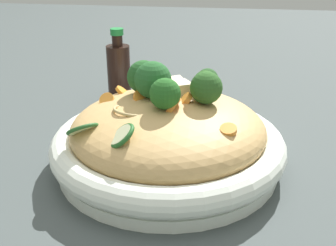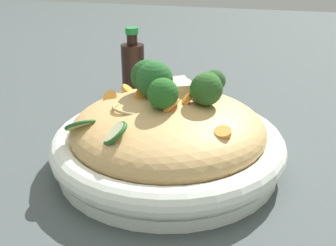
{
  "view_description": "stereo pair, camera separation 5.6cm",
  "coord_description": "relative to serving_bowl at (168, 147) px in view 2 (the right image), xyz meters",
  "views": [
    {
      "loc": [
        0.51,
        0.08,
        0.3
      ],
      "look_at": [
        0.0,
        0.0,
        0.07
      ],
      "focal_mm": 43.55,
      "sensor_mm": 36.0,
      "label": 1
    },
    {
      "loc": [
        0.5,
        0.13,
        0.3
      ],
      "look_at": [
        0.0,
        0.0,
        0.07
      ],
      "focal_mm": 43.55,
      "sensor_mm": 36.0,
      "label": 2
    }
  ],
  "objects": [
    {
      "name": "ground_plane",
      "position": [
        0.0,
        0.0,
        -0.03
      ],
      "size": [
        3.0,
        3.0,
        0.0
      ],
      "primitive_type": "plane",
      "color": "#414949"
    },
    {
      "name": "serving_bowl",
      "position": [
        0.0,
        0.0,
        0.0
      ],
      "size": [
        0.33,
        0.33,
        0.05
      ],
      "color": "white",
      "rests_on": "ground_plane"
    },
    {
      "name": "noodle_heap",
      "position": [
        -0.0,
        -0.0,
        0.03
      ],
      "size": [
        0.27,
        0.27,
        0.08
      ],
      "color": "tan",
      "rests_on": "serving_bowl"
    },
    {
      "name": "broccoli_florets",
      "position": [
        -0.02,
        0.0,
        0.09
      ],
      "size": [
        0.18,
        0.16,
        0.08
      ],
      "color": "#99BB6E",
      "rests_on": "serving_bowl"
    },
    {
      "name": "carrot_coins",
      "position": [
        0.0,
        -0.01,
        0.07
      ],
      "size": [
        0.14,
        0.2,
        0.03
      ],
      "color": "orange",
      "rests_on": "serving_bowl"
    },
    {
      "name": "zucchini_slices",
      "position": [
        0.08,
        -0.07,
        0.06
      ],
      "size": [
        0.08,
        0.11,
        0.04
      ],
      "color": "beige",
      "rests_on": "serving_bowl"
    },
    {
      "name": "chicken_chunks",
      "position": [
        -0.04,
        0.0,
        0.07
      ],
      "size": [
        0.06,
        0.06,
        0.03
      ],
      "color": "beige",
      "rests_on": "serving_bowl"
    },
    {
      "name": "soy_sauce_bottle",
      "position": [
        -0.22,
        -0.13,
        0.04
      ],
      "size": [
        0.04,
        0.04,
        0.15
      ],
      "color": "black",
      "rests_on": "ground_plane"
    }
  ]
}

